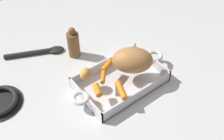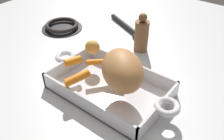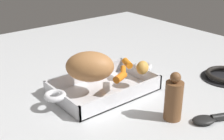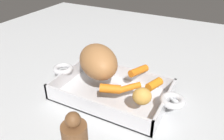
% 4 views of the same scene
% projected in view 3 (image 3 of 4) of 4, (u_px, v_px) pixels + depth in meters
% --- Properties ---
extents(ground_plane, '(1.65, 1.65, 0.00)m').
position_uv_depth(ground_plane, '(104.00, 92.00, 0.94)').
color(ground_plane, silver).
extents(roasting_dish, '(0.40, 0.20, 0.05)m').
position_uv_depth(roasting_dish, '(104.00, 87.00, 0.93)').
color(roasting_dish, silver).
rests_on(roasting_dish, ground_plane).
extents(pork_roast, '(0.17, 0.17, 0.09)m').
position_uv_depth(pork_roast, '(90.00, 67.00, 0.88)').
color(pork_roast, '#AC7241').
rests_on(pork_roast, roasting_dish).
extents(baby_carrot_northwest, '(0.05, 0.06, 0.02)m').
position_uv_depth(baby_carrot_northwest, '(123.00, 72.00, 0.94)').
color(baby_carrot_northwest, orange).
rests_on(baby_carrot_northwest, roasting_dish).
extents(baby_carrot_northeast, '(0.04, 0.05, 0.02)m').
position_uv_depth(baby_carrot_northeast, '(127.00, 63.00, 0.99)').
color(baby_carrot_northeast, orange).
rests_on(baby_carrot_northeast, roasting_dish).
extents(baby_carrot_center_left, '(0.06, 0.04, 0.02)m').
position_uv_depth(baby_carrot_center_left, '(120.00, 77.00, 0.89)').
color(baby_carrot_center_left, orange).
rests_on(baby_carrot_center_left, roasting_dish).
extents(baby_carrot_southeast, '(0.04, 0.07, 0.03)m').
position_uv_depth(baby_carrot_southeast, '(104.00, 64.00, 0.99)').
color(baby_carrot_southeast, orange).
rests_on(baby_carrot_southeast, roasting_dish).
extents(potato_whole, '(0.06, 0.05, 0.04)m').
position_uv_depth(potato_whole, '(143.00, 68.00, 0.93)').
color(potato_whole, gold).
rests_on(potato_whole, roasting_dish).
extents(pepper_mill, '(0.05, 0.05, 0.13)m').
position_uv_depth(pepper_mill, '(174.00, 99.00, 0.78)').
color(pepper_mill, brown).
rests_on(pepper_mill, ground_plane).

